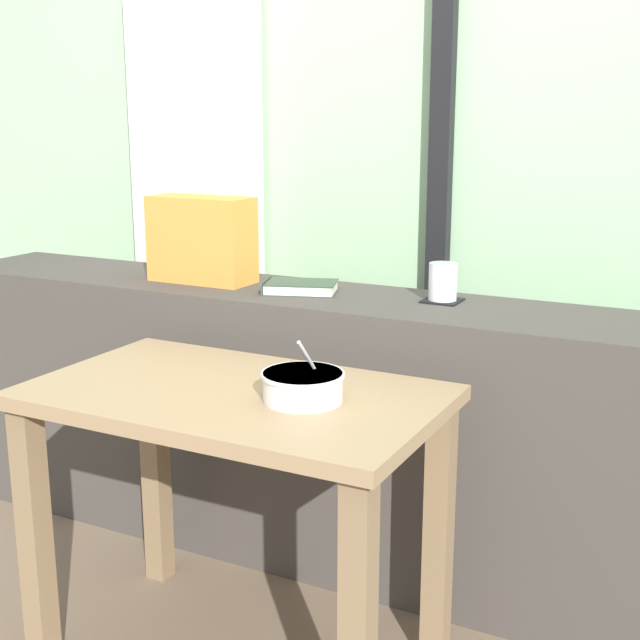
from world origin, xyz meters
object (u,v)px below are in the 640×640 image
object	(u,v)px
breakfast_table	(236,445)
soup_bowl	(303,387)
juice_glass	(443,283)
throw_pillow	(202,239)
closed_book	(300,287)
coaster_square	(442,301)

from	to	relation	value
breakfast_table	soup_bowl	distance (m)	0.24
juice_glass	throw_pillow	size ratio (longest dim) A/B	0.32
throw_pillow	closed_book	bearing A→B (deg)	-1.94
breakfast_table	coaster_square	size ratio (longest dim) A/B	9.44
closed_book	soup_bowl	world-z (taller)	soup_bowl
coaster_square	juice_glass	size ratio (longest dim) A/B	0.98
closed_book	soup_bowl	size ratio (longest dim) A/B	1.29
breakfast_table	juice_glass	size ratio (longest dim) A/B	9.22
closed_book	coaster_square	bearing A→B (deg)	9.89
breakfast_table	coaster_square	xyz separation A→B (m)	(0.27, 0.64, 0.25)
breakfast_table	throw_pillow	size ratio (longest dim) A/B	2.95
soup_bowl	throw_pillow	bearing A→B (deg)	138.91
juice_glass	soup_bowl	xyz separation A→B (m)	(-0.10, -0.63, -0.13)
closed_book	throw_pillow	xyz separation A→B (m)	(-0.35, 0.01, 0.11)
closed_book	soup_bowl	xyz separation A→B (m)	(0.31, -0.56, -0.09)
coaster_square	closed_book	world-z (taller)	closed_book
breakfast_table	throw_pillow	distance (m)	0.84
soup_bowl	breakfast_table	bearing A→B (deg)	-179.16
throw_pillow	coaster_square	bearing A→B (deg)	4.50
breakfast_table	throw_pillow	xyz separation A→B (m)	(-0.48, 0.58, 0.38)
coaster_square	throw_pillow	size ratio (longest dim) A/B	0.31
breakfast_table	closed_book	xyz separation A→B (m)	(-0.14, 0.57, 0.26)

